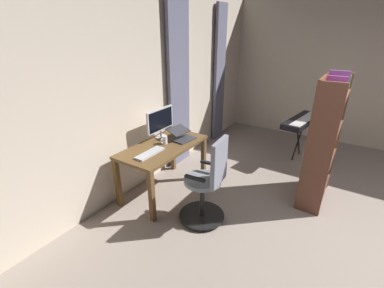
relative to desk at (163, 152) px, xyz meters
The scene contains 12 objects.
back_room_partition 1.01m from the desk, 128.40° to the right, with size 6.20×0.10×2.84m, color beige.
curtain_left_panel 2.45m from the desk, behind, with size 0.37×0.06×2.64m, color slate.
curtain_right_panel 1.20m from the desk, 157.75° to the right, with size 0.52×0.06×2.64m, color slate.
desk is the anchor object (origin of this frame).
office_chair 0.87m from the desk, 74.75° to the left, with size 0.56×0.56×1.09m.
computer_monitor 0.46m from the desk, 135.94° to the right, with size 0.54×0.18×0.43m.
computer_keyboard 0.33m from the desk, ahead, with size 0.44×0.13×0.02m, color #B7BCC1.
laptop 0.37m from the desk, 163.31° to the left, with size 0.35×0.35×0.16m.
computer_mouse 0.52m from the desk, 166.16° to the right, with size 0.06×0.10×0.04m, color #232328.
mug_tea 0.17m from the desk, 163.27° to the right, with size 0.13×0.08×0.11m.
bookshelf 2.08m from the desk, 119.45° to the left, with size 0.83×0.30×1.71m.
piano_keyboard 2.58m from the desk, 148.39° to the left, with size 1.13×0.47×0.76m.
Camera 1 is at (2.90, -0.63, 2.15)m, focal length 24.42 mm.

